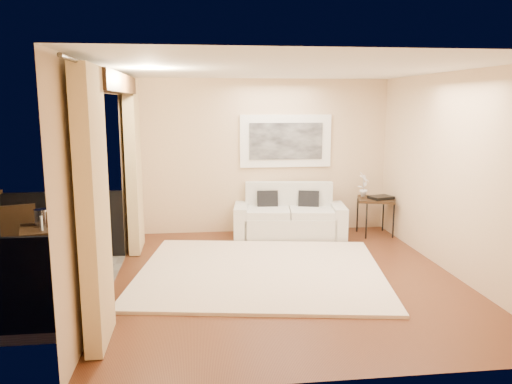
{
  "coord_description": "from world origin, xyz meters",
  "views": [
    {
      "loc": [
        -1.16,
        -6.22,
        2.3
      ],
      "look_at": [
        -0.33,
        0.64,
        1.05
      ],
      "focal_mm": 35.0,
      "sensor_mm": 36.0,
      "label": 1
    }
  ],
  "objects": [
    {
      "name": "floor",
      "position": [
        0.0,
        0.0,
        0.0
      ],
      "size": [
        5.0,
        5.0,
        0.0
      ],
      "primitive_type": "plane",
      "color": "brown",
      "rests_on": "ground"
    },
    {
      "name": "room_shell",
      "position": [
        -2.13,
        0.0,
        2.52
      ],
      "size": [
        5.0,
        6.4,
        5.0
      ],
      "color": "white",
      "rests_on": "ground"
    },
    {
      "name": "balcony",
      "position": [
        -3.31,
        0.0,
        0.18
      ],
      "size": [
        1.81,
        2.6,
        1.17
      ],
      "color": "#605B56",
      "rests_on": "ground"
    },
    {
      "name": "curtains",
      "position": [
        -2.11,
        0.0,
        1.34
      ],
      "size": [
        0.16,
        4.8,
        2.64
      ],
      "color": "#DEC088",
      "rests_on": "ground"
    },
    {
      "name": "artwork",
      "position": [
        0.42,
        2.46,
        1.62
      ],
      "size": [
        1.62,
        0.07,
        0.92
      ],
      "color": "white",
      "rests_on": "room_shell"
    },
    {
      "name": "rug",
      "position": [
        -0.31,
        0.23,
        0.02
      ],
      "size": [
        3.68,
        3.33,
        0.04
      ],
      "primitive_type": "cube",
      "rotation": [
        0.0,
        0.0,
        -0.16
      ],
      "color": "#F7DFC6",
      "rests_on": "floor"
    },
    {
      "name": "sofa",
      "position": [
        0.43,
        2.09,
        0.32
      ],
      "size": [
        1.98,
        1.04,
        0.91
      ],
      "rotation": [
        0.0,
        0.0,
        -0.13
      ],
      "color": "silver",
      "rests_on": "floor"
    },
    {
      "name": "side_table",
      "position": [
        1.93,
        1.97,
        0.6
      ],
      "size": [
        0.74,
        0.74,
        0.65
      ],
      "rotation": [
        0.0,
        0.0,
        -0.27
      ],
      "color": "black",
      "rests_on": "floor"
    },
    {
      "name": "tray",
      "position": [
        2.0,
        1.9,
        0.68
      ],
      "size": [
        0.45,
        0.38,
        0.05
      ],
      "primitive_type": "cube",
      "rotation": [
        0.0,
        0.0,
        0.32
      ],
      "color": "black",
      "rests_on": "side_table"
    },
    {
      "name": "orchid",
      "position": [
        1.75,
        2.11,
        0.87
      ],
      "size": [
        0.27,
        0.28,
        0.44
      ],
      "primitive_type": "imported",
      "rotation": [
        0.0,
        0.0,
        0.86
      ],
      "color": "white",
      "rests_on": "side_table"
    },
    {
      "name": "bistro_table",
      "position": [
        -3.0,
        0.07,
        0.69
      ],
      "size": [
        0.81,
        0.81,
        0.77
      ],
      "rotation": [
        0.0,
        0.0,
        0.3
      ],
      "color": "black",
      "rests_on": "balcony"
    },
    {
      "name": "balcony_chair_far",
      "position": [
        -3.49,
        0.47,
        0.58
      ],
      "size": [
        0.55,
        0.55,
        0.99
      ],
      "rotation": [
        0.0,
        0.0,
        3.47
      ],
      "color": "black",
      "rests_on": "balcony"
    },
    {
      "name": "balcony_chair_near",
      "position": [
        -2.8,
        -0.04,
        0.56
      ],
      "size": [
        0.43,
        0.43,
        0.97
      ],
      "rotation": [
        0.0,
        0.0,
        0.02
      ],
      "color": "black",
      "rests_on": "balcony"
    },
    {
      "name": "ice_bucket",
      "position": [
        -3.11,
        0.19,
        0.87
      ],
      "size": [
        0.18,
        0.18,
        0.2
      ],
      "primitive_type": "cylinder",
      "color": "silver",
      "rests_on": "bistro_table"
    },
    {
      "name": "candle",
      "position": [
        -2.91,
        0.17,
        0.81
      ],
      "size": [
        0.06,
        0.06,
        0.07
      ],
      "primitive_type": "cylinder",
      "color": "red",
      "rests_on": "bistro_table"
    },
    {
      "name": "vase",
      "position": [
        -3.02,
        -0.12,
        0.86
      ],
      "size": [
        0.04,
        0.04,
        0.18
      ],
      "primitive_type": "cylinder",
      "color": "white",
      "rests_on": "bistro_table"
    },
    {
      "name": "glass_a",
      "position": [
        -2.84,
        -0.03,
        0.83
      ],
      "size": [
        0.06,
        0.06,
        0.12
      ],
      "primitive_type": "cylinder",
      "color": "silver",
      "rests_on": "bistro_table"
    },
    {
      "name": "glass_b",
      "position": [
        -2.87,
        0.05,
        0.83
      ],
      "size": [
        0.06,
        0.06,
        0.12
      ],
      "primitive_type": "cylinder",
      "color": "white",
      "rests_on": "bistro_table"
    }
  ]
}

